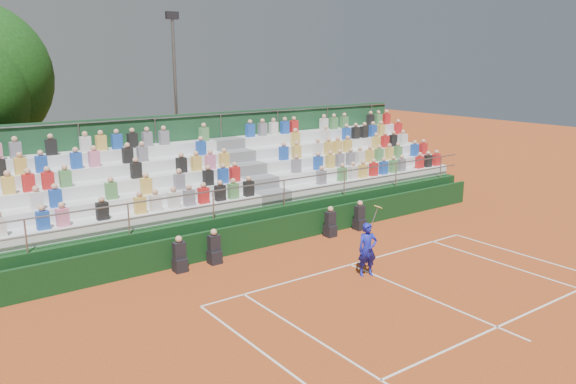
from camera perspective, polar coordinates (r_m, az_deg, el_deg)
ground at (r=18.73m, az=6.36°, el=-7.36°), size 90.00×90.00×0.00m
courtside_wall at (r=20.91m, az=0.48°, el=-3.62°), size 20.00×0.15×1.00m
line_officials at (r=20.02m, az=-1.03°, el=-4.47°), size 8.16×0.40×1.19m
grandstand at (r=23.35m, az=-4.22°, el=-0.36°), size 20.00×5.20×4.40m
tennis_player at (r=17.65m, az=8.08°, el=-5.78°), size 0.89×0.59×2.22m
floodlight_mast at (r=28.25m, az=-11.36°, el=9.98°), size 0.60×0.25×8.81m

